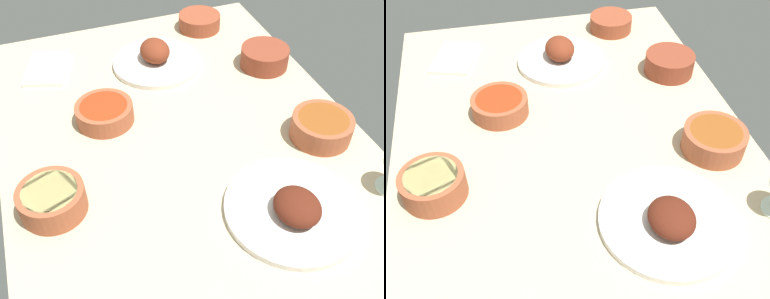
# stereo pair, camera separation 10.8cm
# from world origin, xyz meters

# --- Properties ---
(dining_table) EXTENTS (1.40, 0.90, 0.04)m
(dining_table) POSITION_xyz_m (0.00, 0.00, 0.02)
(dining_table) COLOR #C6B28E
(dining_table) RESTS_ON ground
(plate_center_main) EXTENTS (0.27, 0.27, 0.08)m
(plate_center_main) POSITION_xyz_m (-0.41, 0.04, 0.06)
(plate_center_main) COLOR silver
(plate_center_main) RESTS_ON dining_table
(plate_near_viewer) EXTENTS (0.30, 0.30, 0.07)m
(plate_near_viewer) POSITION_xyz_m (0.24, 0.14, 0.06)
(plate_near_viewer) COLOR silver
(plate_near_viewer) RESTS_ON dining_table
(bowl_potatoes) EXTENTS (0.14, 0.14, 0.06)m
(bowl_potatoes) POSITION_xyz_m (0.05, -0.34, 0.07)
(bowl_potatoes) COLOR #A35133
(bowl_potatoes) RESTS_ON dining_table
(bowl_onions) EXTENTS (0.15, 0.15, 0.06)m
(bowl_onions) POSITION_xyz_m (-0.29, 0.34, 0.07)
(bowl_onions) COLOR brown
(bowl_onions) RESTS_ON dining_table
(bowl_pasta) EXTENTS (0.14, 0.14, 0.05)m
(bowl_pasta) POSITION_xyz_m (-0.57, 0.24, 0.07)
(bowl_pasta) COLOR brown
(bowl_pasta) RESTS_ON dining_table
(bowl_sauce) EXTENTS (0.15, 0.15, 0.05)m
(bowl_sauce) POSITION_xyz_m (-0.20, -0.17, 0.07)
(bowl_sauce) COLOR #A35133
(bowl_sauce) RESTS_ON dining_table
(bowl_soup) EXTENTS (0.15, 0.15, 0.06)m
(bowl_soup) POSITION_xyz_m (0.05, 0.33, 0.07)
(bowl_soup) COLOR #A35133
(bowl_soup) RESTS_ON dining_table
(folded_napkin) EXTENTS (0.20, 0.16, 0.01)m
(folded_napkin) POSITION_xyz_m (-0.50, -0.28, 0.05)
(folded_napkin) COLOR white
(folded_napkin) RESTS_ON dining_table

